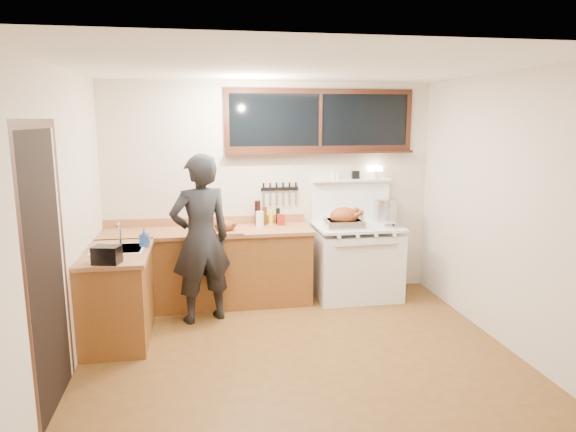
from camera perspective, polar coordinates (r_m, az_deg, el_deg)
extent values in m
cube|color=#5A3917|center=(5.01, 1.15, -15.03)|extent=(4.00, 3.50, 0.02)
cube|color=beige|center=(6.32, -1.89, 2.88)|extent=(4.00, 0.05, 2.60)
cube|color=beige|center=(2.92, 7.96, -6.70)|extent=(4.00, 0.05, 2.60)
cube|color=beige|center=(4.65, -24.08, -0.95)|extent=(0.05, 3.50, 2.60)
cube|color=beige|center=(5.36, 22.98, 0.57)|extent=(0.05, 3.50, 2.60)
cube|color=white|center=(4.53, 1.28, 16.54)|extent=(4.00, 3.50, 0.05)
cube|color=brown|center=(6.13, -8.88, -5.84)|extent=(2.40, 0.60, 0.86)
cube|color=#9D643E|center=(6.00, -9.00, -1.75)|extent=(2.44, 0.64, 0.04)
cube|color=#9D643E|center=(6.28, -9.07, -0.55)|extent=(2.40, 0.03, 0.10)
sphere|color=#B78C38|center=(5.86, -18.75, -4.33)|extent=(0.03, 0.03, 0.03)
sphere|color=#B78C38|center=(5.80, -13.85, -4.22)|extent=(0.03, 0.03, 0.03)
sphere|color=#B78C38|center=(5.78, -8.90, -4.07)|extent=(0.03, 0.03, 0.03)
sphere|color=#B78C38|center=(5.81, -3.95, -3.89)|extent=(0.03, 0.03, 0.03)
sphere|color=#B78C38|center=(5.87, 0.43, -3.70)|extent=(0.03, 0.03, 0.03)
cube|color=brown|center=(5.40, -18.38, -8.57)|extent=(0.60, 1.05, 0.86)
cube|color=#9D643E|center=(5.27, -18.57, -3.95)|extent=(0.64, 1.09, 0.04)
cube|color=white|center=(5.35, -18.32, -4.16)|extent=(0.45, 0.40, 0.14)
cube|color=white|center=(5.34, -18.36, -3.48)|extent=(0.50, 0.45, 0.01)
cylinder|color=silver|center=(5.49, -18.16, -1.86)|extent=(0.02, 0.02, 0.24)
cylinder|color=silver|center=(5.39, -18.35, -0.90)|extent=(0.02, 0.18, 0.02)
cube|color=white|center=(6.36, 7.63, -5.36)|extent=(1.00, 0.70, 0.82)
cube|color=white|center=(6.25, 7.74, -1.17)|extent=(1.02, 0.72, 0.03)
cube|color=white|center=(6.03, 8.62, -5.23)|extent=(0.88, 0.02, 0.46)
cylinder|color=silver|center=(5.94, 8.78, -3.27)|extent=(0.75, 0.02, 0.02)
cylinder|color=white|center=(5.83, 5.70, -2.35)|extent=(0.04, 0.03, 0.04)
cylinder|color=white|center=(5.89, 7.76, -2.26)|extent=(0.04, 0.03, 0.04)
cylinder|color=white|center=(5.96, 9.78, -2.17)|extent=(0.04, 0.03, 0.04)
cylinder|color=white|center=(6.04, 11.75, -2.07)|extent=(0.04, 0.03, 0.04)
cube|color=white|center=(6.50, 6.95, 1.69)|extent=(1.00, 0.05, 0.50)
cube|color=white|center=(6.44, 7.08, 3.98)|extent=(1.00, 0.12, 0.03)
cylinder|color=white|center=(6.52, 9.62, 4.56)|extent=(0.10, 0.10, 0.10)
cube|color=#FFE5B2|center=(6.52, 9.65, 5.22)|extent=(0.17, 0.09, 0.06)
cube|color=black|center=(6.44, 7.52, 4.56)|extent=(0.09, 0.05, 0.10)
cylinder|color=white|center=(6.38, 5.54, 4.49)|extent=(0.04, 0.04, 0.09)
cylinder|color=white|center=(6.36, 5.02, 4.49)|extent=(0.04, 0.04, 0.09)
cube|color=black|center=(6.33, 3.60, 10.60)|extent=(2.20, 0.01, 0.62)
cube|color=black|center=(6.33, 3.64, 13.67)|extent=(2.32, 0.04, 0.06)
cube|color=black|center=(6.33, 3.57, 7.52)|extent=(2.32, 0.04, 0.06)
cube|color=black|center=(6.16, -6.85, 10.53)|extent=(0.06, 0.04, 0.62)
cube|color=black|center=(6.68, 13.24, 10.35)|extent=(0.06, 0.04, 0.62)
cube|color=black|center=(6.32, 3.61, 10.60)|extent=(0.04, 0.04, 0.62)
cube|color=black|center=(6.29, 3.67, 7.08)|extent=(2.32, 0.13, 0.03)
cube|color=black|center=(4.19, -25.17, -5.81)|extent=(0.01, 0.86, 2.10)
cube|color=black|center=(3.74, -27.03, -7.89)|extent=(0.01, 0.07, 2.10)
cube|color=black|center=(4.64, -23.59, -4.13)|extent=(0.01, 0.07, 2.10)
cube|color=black|center=(4.03, -26.37, 9.17)|extent=(0.01, 1.04, 0.07)
cube|color=black|center=(6.29, -0.94, 3.03)|extent=(0.46, 0.02, 0.04)
cube|color=silver|center=(6.27, -2.72, 1.97)|extent=(0.02, 0.00, 0.18)
cube|color=black|center=(6.25, -2.74, 3.24)|extent=(0.02, 0.02, 0.10)
cube|color=silver|center=(6.28, -2.00, 1.99)|extent=(0.02, 0.00, 0.18)
cube|color=black|center=(6.26, -2.01, 3.26)|extent=(0.02, 0.02, 0.10)
cube|color=silver|center=(6.29, -1.28, 2.01)|extent=(0.02, 0.00, 0.18)
cube|color=black|center=(6.27, -1.28, 3.28)|extent=(0.02, 0.02, 0.10)
cube|color=silver|center=(6.30, -0.56, 2.03)|extent=(0.03, 0.00, 0.18)
cube|color=black|center=(6.28, -0.56, 3.29)|extent=(0.02, 0.02, 0.10)
cube|color=silver|center=(6.31, 0.16, 2.05)|extent=(0.03, 0.00, 0.18)
cube|color=black|center=(6.29, 0.16, 3.31)|extent=(0.02, 0.02, 0.10)
cube|color=silver|center=(6.33, 0.87, 2.07)|extent=(0.03, 0.00, 0.18)
cube|color=black|center=(6.31, 0.88, 3.33)|extent=(0.02, 0.02, 0.10)
imported|color=black|center=(5.54, -9.67, -2.54)|extent=(0.77, 0.63, 1.82)
imported|color=#224EAD|center=(5.34, -15.67, -2.33)|extent=(0.09, 0.10, 0.19)
cube|color=black|center=(4.84, -19.49, -4.09)|extent=(0.26, 0.21, 0.16)
cube|color=#9D643E|center=(5.86, -7.04, -1.71)|extent=(0.47, 0.37, 0.02)
ellipsoid|color=brown|center=(5.85, -7.05, -1.08)|extent=(0.26, 0.19, 0.14)
sphere|color=brown|center=(5.90, -6.03, -0.70)|extent=(0.05, 0.05, 0.05)
sphere|color=brown|center=(5.79, -5.95, -0.92)|extent=(0.05, 0.05, 0.05)
cube|color=silver|center=(6.07, 6.24, -0.87)|extent=(0.44, 0.34, 0.10)
cube|color=#3F3F42|center=(6.06, 6.24, -0.54)|extent=(0.39, 0.29, 0.03)
torus|color=silver|center=(6.00, 4.17, -0.48)|extent=(0.02, 0.10, 0.10)
torus|color=silver|center=(6.13, 8.28, -0.33)|extent=(0.02, 0.10, 0.10)
ellipsoid|color=brown|center=(6.05, 6.25, -0.03)|extent=(0.34, 0.27, 0.22)
cylinder|color=brown|center=(6.00, 7.53, 0.05)|extent=(0.12, 0.06, 0.09)
sphere|color=brown|center=(6.02, 8.11, 0.39)|extent=(0.07, 0.07, 0.07)
cylinder|color=brown|center=(6.16, 7.08, 0.33)|extent=(0.12, 0.06, 0.09)
sphere|color=brown|center=(6.17, 7.64, 0.66)|extent=(0.07, 0.07, 0.07)
cylinder|color=silver|center=(6.56, 10.78, 0.69)|extent=(0.36, 0.36, 0.28)
cylinder|color=silver|center=(6.36, 7.65, -0.27)|extent=(0.19, 0.19, 0.12)
cylinder|color=black|center=(6.45, 7.11, 0.35)|extent=(0.06, 0.16, 0.02)
cylinder|color=silver|center=(6.22, 11.63, -1.10)|extent=(0.25, 0.25, 0.02)
sphere|color=black|center=(6.21, 11.64, -0.94)|extent=(0.03, 0.03, 0.03)
cube|color=maroon|center=(6.19, -0.79, -0.41)|extent=(0.10, 0.09, 0.13)
cylinder|color=white|center=(6.12, -3.16, -0.34)|extent=(0.12, 0.12, 0.18)
cylinder|color=black|center=(6.19, -3.40, 0.36)|extent=(0.07, 0.07, 0.30)
cylinder|color=black|center=(6.21, -2.62, 0.02)|extent=(0.06, 0.06, 0.22)
cylinder|color=black|center=(6.22, -1.89, -0.14)|extent=(0.06, 0.06, 0.18)
cylinder|color=black|center=(6.24, -1.12, -0.02)|extent=(0.05, 0.05, 0.20)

